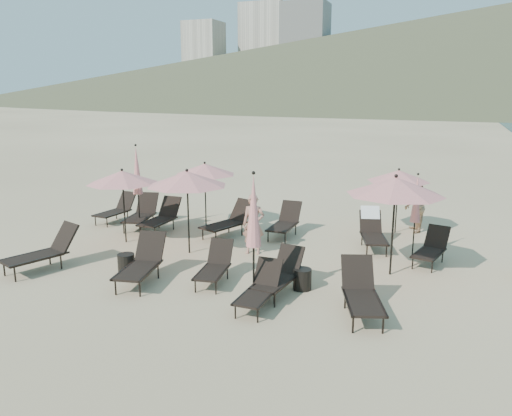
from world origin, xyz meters
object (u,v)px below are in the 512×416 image
at_px(lounger_12, 117,209).
at_px(umbrella_open_4, 399,176).
at_px(lounger_7, 161,217).
at_px(lounger_9, 285,222).
at_px(umbrella_open_3, 205,169).
at_px(lounger_10, 372,230).
at_px(beachgoer_a, 253,224).
at_px(lounger_1, 142,262).
at_px(umbrella_open_0, 122,177).
at_px(umbrella_closed_1, 416,199).
at_px(beachgoer_b, 416,207).
at_px(lounger_2, 215,265).
at_px(lounger_6, 142,213).
at_px(side_table_1, 302,279).
at_px(lounger_5, 361,292).
at_px(lounger_11, 431,248).
at_px(umbrella_open_1, 187,179).
at_px(lounger_0, 43,250).
at_px(lounger_4, 280,274).
at_px(umbrella_open_2, 396,186).
at_px(lounger_3, 260,288).
at_px(umbrella_closed_2, 137,171).
at_px(side_table_0, 126,264).
at_px(umbrella_closed_0, 254,212).
at_px(lounger_8, 229,220).

distance_m(lounger_12, umbrella_open_4, 9.35).
height_order(lounger_7, lounger_9, lounger_7).
relative_size(lounger_9, umbrella_open_3, 0.79).
distance_m(lounger_10, beachgoer_a, 3.43).
bearing_deg(lounger_1, umbrella_open_0, 120.48).
distance_m(umbrella_closed_1, beachgoer_b, 2.74).
height_order(lounger_2, beachgoer_b, beachgoer_b).
distance_m(umbrella_open_0, beachgoer_a, 4.07).
relative_size(lounger_6, side_table_1, 3.94).
distance_m(lounger_5, side_table_1, 1.68).
bearing_deg(umbrella_open_4, lounger_11, -65.98).
distance_m(lounger_5, umbrella_open_1, 5.76).
distance_m(umbrella_closed_1, side_table_1, 4.10).
relative_size(lounger_0, lounger_7, 1.14).
distance_m(beachgoer_a, beachgoer_b, 5.52).
bearing_deg(lounger_4, lounger_5, -6.47).
height_order(lounger_4, lounger_5, lounger_5).
relative_size(lounger_5, lounger_6, 0.99).
distance_m(lounger_12, umbrella_open_2, 9.67).
bearing_deg(lounger_3, lounger_12, 146.60).
height_order(lounger_7, side_table_1, lounger_7).
bearing_deg(lounger_7, umbrella_closed_2, -171.08).
xyz_separation_m(lounger_3, lounger_9, (-1.16, 5.14, 0.05)).
relative_size(umbrella_open_0, beachgoer_a, 1.34).
height_order(umbrella_open_0, umbrella_open_3, umbrella_open_0).
xyz_separation_m(lounger_0, lounger_7, (0.79, 4.14, -0.03)).
bearing_deg(lounger_2, side_table_1, -0.12).
distance_m(lounger_10, umbrella_open_2, 2.76).
relative_size(lounger_9, beachgoer_b, 1.04).
relative_size(lounger_9, lounger_11, 1.05).
bearing_deg(lounger_5, lounger_3, 172.25).
xyz_separation_m(lounger_5, side_table_0, (-5.71, 0.20, -0.22)).
bearing_deg(lounger_11, lounger_9, -179.99).
height_order(umbrella_open_3, beachgoer_a, umbrella_open_3).
bearing_deg(side_table_0, lounger_12, 129.23).
xyz_separation_m(umbrella_closed_1, beachgoer_a, (-4.08, -1.26, -0.77)).
bearing_deg(lounger_6, lounger_0, -102.26).
relative_size(lounger_11, umbrella_closed_0, 0.58).
bearing_deg(beachgoer_b, umbrella_closed_2, -86.78).
distance_m(lounger_6, umbrella_open_0, 2.23).
bearing_deg(umbrella_closed_0, umbrella_open_1, 141.13).
height_order(lounger_6, beachgoer_a, beachgoer_a).
xyz_separation_m(umbrella_open_1, umbrella_open_4, (5.03, 4.19, -0.26)).
distance_m(lounger_11, beachgoer_b, 3.05).
xyz_separation_m(lounger_4, umbrella_closed_2, (-5.87, 3.28, 1.49)).
bearing_deg(umbrella_closed_2, lounger_0, -90.63).
bearing_deg(lounger_9, lounger_2, -94.27).
bearing_deg(lounger_6, lounger_9, -4.07).
xyz_separation_m(umbrella_open_3, beachgoer_b, (6.43, 1.83, -1.08)).
bearing_deg(lounger_8, lounger_4, -32.11).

